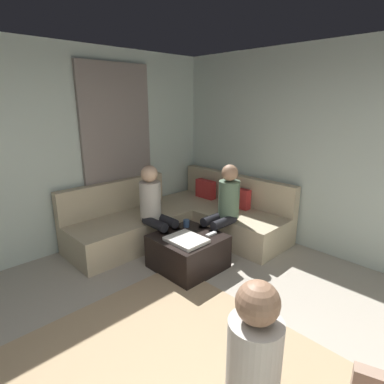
{
  "coord_description": "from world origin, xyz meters",
  "views": [
    {
      "loc": [
        1.16,
        -1.09,
        2.0
      ],
      "look_at": [
        -1.63,
        1.63,
        0.85
      ],
      "focal_mm": 29.18,
      "sensor_mm": 36.0,
      "label": 1
    }
  ],
  "objects_px": {
    "game_remote": "(211,234)",
    "person_on_armchair": "(271,381)",
    "coffee_mug": "(186,223)",
    "person_on_couch_back": "(224,206)",
    "sectional_couch": "(183,219)",
    "ottoman": "(188,251)",
    "person_on_couch_side": "(155,207)"
  },
  "relations": [
    {
      "from": "game_remote",
      "to": "person_on_couch_back",
      "type": "height_order",
      "value": "person_on_couch_back"
    },
    {
      "from": "sectional_couch",
      "to": "person_on_couch_back",
      "type": "height_order",
      "value": "person_on_couch_back"
    },
    {
      "from": "game_remote",
      "to": "ottoman",
      "type": "bearing_deg",
      "value": -129.29
    },
    {
      "from": "person_on_armchair",
      "to": "coffee_mug",
      "type": "bearing_deg",
      "value": -142.42
    },
    {
      "from": "ottoman",
      "to": "game_remote",
      "type": "xyz_separation_m",
      "value": [
        0.18,
        0.22,
        0.22
      ]
    },
    {
      "from": "person_on_couch_side",
      "to": "ottoman",
      "type": "bearing_deg",
      "value": 95.01
    },
    {
      "from": "sectional_couch",
      "to": "coffee_mug",
      "type": "relative_size",
      "value": 26.84
    },
    {
      "from": "person_on_couch_back",
      "to": "person_on_armchair",
      "type": "bearing_deg",
      "value": 135.24
    },
    {
      "from": "coffee_mug",
      "to": "game_remote",
      "type": "height_order",
      "value": "coffee_mug"
    },
    {
      "from": "sectional_couch",
      "to": "person_on_couch_side",
      "type": "bearing_deg",
      "value": -76.76
    },
    {
      "from": "ottoman",
      "to": "person_on_armchair",
      "type": "height_order",
      "value": "person_on_armchair"
    },
    {
      "from": "ottoman",
      "to": "person_on_armchair",
      "type": "xyz_separation_m",
      "value": [
        1.92,
        -1.24,
        0.43
      ]
    },
    {
      "from": "sectional_couch",
      "to": "ottoman",
      "type": "distance_m",
      "value": 0.92
    },
    {
      "from": "coffee_mug",
      "to": "person_on_armchair",
      "type": "xyz_separation_m",
      "value": [
        2.14,
        -1.42,
        0.17
      ]
    },
    {
      "from": "game_remote",
      "to": "person_on_armchair",
      "type": "distance_m",
      "value": 2.28
    },
    {
      "from": "ottoman",
      "to": "person_on_couch_back",
      "type": "relative_size",
      "value": 0.63
    },
    {
      "from": "coffee_mug",
      "to": "game_remote",
      "type": "distance_m",
      "value": 0.4
    },
    {
      "from": "person_on_couch_back",
      "to": "person_on_armchair",
      "type": "distance_m",
      "value": 2.66
    },
    {
      "from": "sectional_couch",
      "to": "person_on_armchair",
      "type": "distance_m",
      "value": 3.22
    },
    {
      "from": "sectional_couch",
      "to": "person_on_couch_side",
      "type": "relative_size",
      "value": 2.12
    },
    {
      "from": "person_on_couch_back",
      "to": "person_on_couch_side",
      "type": "height_order",
      "value": "same"
    },
    {
      "from": "game_remote",
      "to": "person_on_armchair",
      "type": "relative_size",
      "value": 0.13
    },
    {
      "from": "sectional_couch",
      "to": "person_on_armchair",
      "type": "height_order",
      "value": "person_on_armchair"
    },
    {
      "from": "coffee_mug",
      "to": "person_on_couch_back",
      "type": "height_order",
      "value": "person_on_couch_back"
    },
    {
      "from": "ottoman",
      "to": "coffee_mug",
      "type": "bearing_deg",
      "value": 140.71
    },
    {
      "from": "coffee_mug",
      "to": "person_on_armchair",
      "type": "relative_size",
      "value": 0.08
    },
    {
      "from": "person_on_couch_side",
      "to": "sectional_couch",
      "type": "bearing_deg",
      "value": -166.76
    },
    {
      "from": "ottoman",
      "to": "game_remote",
      "type": "height_order",
      "value": "game_remote"
    },
    {
      "from": "game_remote",
      "to": "person_on_couch_side",
      "type": "relative_size",
      "value": 0.12
    },
    {
      "from": "coffee_mug",
      "to": "person_on_couch_back",
      "type": "xyz_separation_m",
      "value": [
        0.25,
        0.45,
        0.19
      ]
    },
    {
      "from": "sectional_couch",
      "to": "coffee_mug",
      "type": "bearing_deg",
      "value": -38.57
    },
    {
      "from": "game_remote",
      "to": "coffee_mug",
      "type": "bearing_deg",
      "value": -174.29
    }
  ]
}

